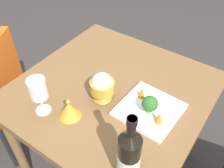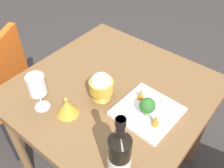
{
  "view_description": "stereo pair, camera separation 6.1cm",
  "coord_description": "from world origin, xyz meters",
  "px_view_note": "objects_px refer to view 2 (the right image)",
  "views": [
    {
      "loc": [
        0.5,
        -0.71,
        1.57
      ],
      "look_at": [
        0.0,
        0.0,
        0.76
      ],
      "focal_mm": 40.53,
      "sensor_mm": 36.0,
      "label": 1
    },
    {
      "loc": [
        0.55,
        -0.68,
        1.57
      ],
      "look_at": [
        0.0,
        0.0,
        0.76
      ],
      "focal_mm": 40.53,
      "sensor_mm": 36.0,
      "label": 2
    }
  ],
  "objects_px": {
    "wine_glass": "(37,86)",
    "rice_bowl_lid": "(67,107)",
    "carrot_garnish_left": "(141,93)",
    "wine_bottle": "(119,157)",
    "serving_plate": "(147,111)",
    "carrot_garnish_right": "(156,120)",
    "rice_bowl": "(101,86)",
    "broccoli_floret": "(147,106)"
  },
  "relations": [
    {
      "from": "carrot_garnish_left",
      "to": "carrot_garnish_right",
      "type": "bearing_deg",
      "value": -33.18
    },
    {
      "from": "wine_glass",
      "to": "serving_plate",
      "type": "height_order",
      "value": "wine_glass"
    },
    {
      "from": "rice_bowl_lid",
      "to": "carrot_garnish_right",
      "type": "distance_m",
      "value": 0.37
    },
    {
      "from": "carrot_garnish_left",
      "to": "rice_bowl_lid",
      "type": "bearing_deg",
      "value": -128.28
    },
    {
      "from": "wine_bottle",
      "to": "rice_bowl",
      "type": "xyz_separation_m",
      "value": [
        -0.3,
        0.25,
        -0.05
      ]
    },
    {
      "from": "broccoli_floret",
      "to": "carrot_garnish_left",
      "type": "distance_m",
      "value": 0.09
    },
    {
      "from": "wine_bottle",
      "to": "wine_glass",
      "type": "distance_m",
      "value": 0.47
    },
    {
      "from": "rice_bowl_lid",
      "to": "carrot_garnish_left",
      "type": "height_order",
      "value": "rice_bowl_lid"
    },
    {
      "from": "carrot_garnish_right",
      "to": "carrot_garnish_left",
      "type": "bearing_deg",
      "value": 146.82
    },
    {
      "from": "rice_bowl_lid",
      "to": "rice_bowl",
      "type": "bearing_deg",
      "value": 72.15
    },
    {
      "from": "serving_plate",
      "to": "carrot_garnish_left",
      "type": "xyz_separation_m",
      "value": [
        -0.07,
        0.04,
        0.04
      ]
    },
    {
      "from": "rice_bowl",
      "to": "rice_bowl_lid",
      "type": "relative_size",
      "value": 1.42
    },
    {
      "from": "broccoli_floret",
      "to": "carrot_garnish_left",
      "type": "bearing_deg",
      "value": 140.18
    },
    {
      "from": "rice_bowl",
      "to": "carrot_garnish_right",
      "type": "distance_m",
      "value": 0.28
    },
    {
      "from": "rice_bowl",
      "to": "serving_plate",
      "type": "bearing_deg",
      "value": 14.19
    },
    {
      "from": "rice_bowl_lid",
      "to": "carrot_garnish_right",
      "type": "xyz_separation_m",
      "value": [
        0.33,
        0.17,
        0.01
      ]
    },
    {
      "from": "broccoli_floret",
      "to": "carrot_garnish_right",
      "type": "distance_m",
      "value": 0.07
    },
    {
      "from": "rice_bowl_lid",
      "to": "carrot_garnish_left",
      "type": "relative_size",
      "value": 1.65
    },
    {
      "from": "rice_bowl",
      "to": "broccoli_floret",
      "type": "relative_size",
      "value": 1.65
    },
    {
      "from": "wine_glass",
      "to": "rice_bowl",
      "type": "xyz_separation_m",
      "value": [
        0.17,
        0.21,
        -0.05
      ]
    },
    {
      "from": "wine_glass",
      "to": "rice_bowl",
      "type": "relative_size",
      "value": 1.26
    },
    {
      "from": "rice_bowl_lid",
      "to": "serving_plate",
      "type": "height_order",
      "value": "rice_bowl_lid"
    },
    {
      "from": "wine_glass",
      "to": "carrot_garnish_left",
      "type": "distance_m",
      "value": 0.45
    },
    {
      "from": "wine_bottle",
      "to": "wine_glass",
      "type": "relative_size",
      "value": 1.76
    },
    {
      "from": "wine_bottle",
      "to": "serving_plate",
      "type": "xyz_separation_m",
      "value": [
        -0.08,
        0.31,
        -0.12
      ]
    },
    {
      "from": "wine_glass",
      "to": "rice_bowl_lid",
      "type": "xyz_separation_m",
      "value": [
        0.11,
        0.05,
        -0.09
      ]
    },
    {
      "from": "wine_glass",
      "to": "serving_plate",
      "type": "bearing_deg",
      "value": 34.63
    },
    {
      "from": "rice_bowl",
      "to": "serving_plate",
      "type": "height_order",
      "value": "rice_bowl"
    },
    {
      "from": "serving_plate",
      "to": "rice_bowl",
      "type": "bearing_deg",
      "value": -165.81
    },
    {
      "from": "rice_bowl_lid",
      "to": "carrot_garnish_left",
      "type": "distance_m",
      "value": 0.33
    },
    {
      "from": "wine_glass",
      "to": "serving_plate",
      "type": "relative_size",
      "value": 0.69
    },
    {
      "from": "rice_bowl",
      "to": "broccoli_floret",
      "type": "bearing_deg",
      "value": 8.98
    },
    {
      "from": "serving_plate",
      "to": "carrot_garnish_right",
      "type": "distance_m",
      "value": 0.09
    },
    {
      "from": "wine_bottle",
      "to": "broccoli_floret",
      "type": "xyz_separation_m",
      "value": [
        -0.08,
        0.29,
        -0.06
      ]
    },
    {
      "from": "wine_bottle",
      "to": "rice_bowl_lid",
      "type": "xyz_separation_m",
      "value": [
        -0.35,
        0.09,
        -0.09
      ]
    },
    {
      "from": "wine_glass",
      "to": "broccoli_floret",
      "type": "xyz_separation_m",
      "value": [
        0.39,
        0.24,
        -0.06
      ]
    },
    {
      "from": "rice_bowl_lid",
      "to": "carrot_garnish_left",
      "type": "bearing_deg",
      "value": 51.72
    },
    {
      "from": "wine_bottle",
      "to": "carrot_garnish_left",
      "type": "height_order",
      "value": "wine_bottle"
    },
    {
      "from": "wine_bottle",
      "to": "serving_plate",
      "type": "height_order",
      "value": "wine_bottle"
    },
    {
      "from": "wine_bottle",
      "to": "carrot_garnish_left",
      "type": "xyz_separation_m",
      "value": [
        -0.15,
        0.35,
        -0.08
      ]
    },
    {
      "from": "wine_bottle",
      "to": "carrot_garnish_left",
      "type": "relative_size",
      "value": 5.18
    },
    {
      "from": "broccoli_floret",
      "to": "wine_bottle",
      "type": "bearing_deg",
      "value": -75.4
    }
  ]
}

